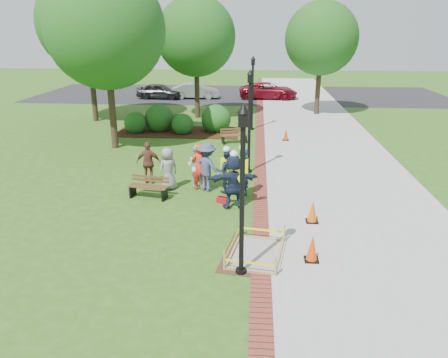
# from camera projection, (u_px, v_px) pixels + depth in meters

# --- Properties ---
(ground) EXTENTS (100.00, 100.00, 0.00)m
(ground) POSITION_uv_depth(u_px,v_px,m) (205.00, 221.00, 13.87)
(ground) COLOR #285116
(ground) RESTS_ON ground
(sidewalk) EXTENTS (6.00, 60.00, 0.02)m
(sidewalk) POSITION_uv_depth(u_px,v_px,m) (322.00, 143.00, 22.91)
(sidewalk) COLOR #9E9E99
(sidewalk) RESTS_ON ground
(brick_edging) EXTENTS (0.50, 60.00, 0.03)m
(brick_edging) POSITION_uv_depth(u_px,v_px,m) (260.00, 142.00, 23.14)
(brick_edging) COLOR maroon
(brick_edging) RESTS_ON ground
(mulch_bed) EXTENTS (7.00, 3.00, 0.05)m
(mulch_bed) POSITION_uv_depth(u_px,v_px,m) (178.00, 132.00, 25.36)
(mulch_bed) COLOR #381E0F
(mulch_bed) RESTS_ON ground
(parking_lot) EXTENTS (36.00, 12.00, 0.01)m
(parking_lot) POSITION_uv_depth(u_px,v_px,m) (240.00, 94.00, 39.26)
(parking_lot) COLOR black
(parking_lot) RESTS_ON ground
(wet_concrete_pad) EXTENTS (2.06, 2.55, 0.55)m
(wet_concrete_pad) POSITION_uv_depth(u_px,v_px,m) (256.00, 247.00, 11.72)
(wet_concrete_pad) COLOR #47331E
(wet_concrete_pad) RESTS_ON ground
(bench_near) EXTENTS (1.49, 0.73, 0.77)m
(bench_near) POSITION_uv_depth(u_px,v_px,m) (149.00, 191.00, 15.64)
(bench_near) COLOR brown
(bench_near) RESTS_ON ground
(bench_far) EXTENTS (1.47, 0.86, 0.76)m
(bench_far) POSITION_uv_depth(u_px,v_px,m) (234.00, 138.00, 22.97)
(bench_far) COLOR brown
(bench_far) RESTS_ON ground
(cone_front) EXTENTS (0.38, 0.38, 0.74)m
(cone_front) POSITION_uv_depth(u_px,v_px,m) (312.00, 249.00, 11.39)
(cone_front) COLOR black
(cone_front) RESTS_ON ground
(cone_back) EXTENTS (0.38, 0.38, 0.76)m
(cone_back) POSITION_uv_depth(u_px,v_px,m) (313.00, 212.00, 13.64)
(cone_back) COLOR black
(cone_back) RESTS_ON ground
(cone_far) EXTENTS (0.34, 0.34, 0.67)m
(cone_far) POSITION_uv_depth(u_px,v_px,m) (286.00, 135.00, 23.43)
(cone_far) COLOR black
(cone_far) RESTS_ON ground
(toolbox) EXTENTS (0.46, 0.36, 0.20)m
(toolbox) POSITION_uv_depth(u_px,v_px,m) (223.00, 200.00, 15.24)
(toolbox) COLOR #AF0D16
(toolbox) RESTS_ON ground
(lamp_near) EXTENTS (0.28, 0.28, 4.26)m
(lamp_near) POSITION_uv_depth(u_px,v_px,m) (242.00, 180.00, 10.13)
(lamp_near) COLOR black
(lamp_near) RESTS_ON ground
(lamp_mid) EXTENTS (0.28, 0.28, 4.26)m
(lamp_mid) POSITION_uv_depth(u_px,v_px,m) (250.00, 114.00, 17.66)
(lamp_mid) COLOR black
(lamp_mid) RESTS_ON ground
(lamp_far) EXTENTS (0.28, 0.28, 4.26)m
(lamp_far) POSITION_uv_depth(u_px,v_px,m) (253.00, 87.00, 25.18)
(lamp_far) COLOR black
(lamp_far) RESTS_ON ground
(tree_left) EXTENTS (5.59, 5.59, 8.50)m
(tree_left) POSITION_uv_depth(u_px,v_px,m) (105.00, 29.00, 20.29)
(tree_left) COLOR #3D2D1E
(tree_left) RESTS_ON ground
(tree_back) EXTENTS (5.04, 5.04, 7.73)m
(tree_back) POSITION_uv_depth(u_px,v_px,m) (196.00, 37.00, 27.72)
(tree_back) COLOR #3D2D1E
(tree_back) RESTS_ON ground
(tree_right) EXTENTS (4.84, 4.84, 7.48)m
(tree_right) POSITION_uv_depth(u_px,v_px,m) (321.00, 38.00, 28.91)
(tree_right) COLOR #3D2D1E
(tree_right) RESTS_ON ground
(tree_far) EXTENTS (5.94, 5.94, 8.97)m
(tree_far) POSITION_uv_depth(u_px,v_px,m) (87.00, 23.00, 26.42)
(tree_far) COLOR #3D2D1E
(tree_far) RESTS_ON ground
(shrub_a) EXTENTS (1.30, 1.30, 1.30)m
(shrub_a) POSITION_uv_depth(u_px,v_px,m) (136.00, 133.00, 25.28)
(shrub_a) COLOR #1F4F16
(shrub_a) RESTS_ON ground
(shrub_b) EXTENTS (1.69, 1.69, 1.69)m
(shrub_b) POSITION_uv_depth(u_px,v_px,m) (160.00, 131.00, 25.73)
(shrub_b) COLOR #1F4F16
(shrub_b) RESTS_ON ground
(shrub_c) EXTENTS (1.25, 1.25, 1.25)m
(shrub_c) POSITION_uv_depth(u_px,v_px,m) (183.00, 134.00, 25.02)
(shrub_c) COLOR #1F4F16
(shrub_c) RESTS_ON ground
(shrub_d) EXTENTS (1.71, 1.71, 1.71)m
(shrub_d) POSITION_uv_depth(u_px,v_px,m) (216.00, 132.00, 25.52)
(shrub_d) COLOR #1F4F16
(shrub_d) RESTS_ON ground
(shrub_e) EXTENTS (0.92, 0.92, 0.92)m
(shrub_e) POSITION_uv_depth(u_px,v_px,m) (178.00, 127.00, 26.58)
(shrub_e) COLOR #1F4F16
(shrub_e) RESTS_ON ground
(casual_person_a) EXTENTS (0.60, 0.59, 1.61)m
(casual_person_a) POSITION_uv_depth(u_px,v_px,m) (168.00, 169.00, 16.27)
(casual_person_a) COLOR gray
(casual_person_a) RESTS_ON ground
(casual_person_b) EXTENTS (0.63, 0.48, 1.76)m
(casual_person_b) POSITION_uv_depth(u_px,v_px,m) (200.00, 167.00, 16.24)
(casual_person_b) COLOR red
(casual_person_b) RESTS_ON ground
(casual_person_c) EXTENTS (0.62, 0.50, 1.67)m
(casual_person_c) POSITION_uv_depth(u_px,v_px,m) (197.00, 166.00, 16.47)
(casual_person_c) COLOR silver
(casual_person_c) RESTS_ON ground
(casual_person_d) EXTENTS (0.54, 0.35, 1.67)m
(casual_person_d) POSITION_uv_depth(u_px,v_px,m) (149.00, 163.00, 16.91)
(casual_person_d) COLOR brown
(casual_person_d) RESTS_ON ground
(casual_person_e) EXTENTS (0.70, 0.63, 1.84)m
(casual_person_e) POSITION_uv_depth(u_px,v_px,m) (207.00, 167.00, 16.11)
(casual_person_e) COLOR #394064
(casual_person_e) RESTS_ON ground
(hivis_worker_a) EXTENTS (0.67, 0.50, 2.02)m
(hivis_worker_a) POSITION_uv_depth(u_px,v_px,m) (233.00, 180.00, 14.56)
(hivis_worker_a) COLOR #18213E
(hivis_worker_a) RESTS_ON ground
(hivis_worker_b) EXTENTS (0.65, 0.68, 1.96)m
(hivis_worker_b) POSITION_uv_depth(u_px,v_px,m) (242.00, 171.00, 15.52)
(hivis_worker_b) COLOR #1C2E4A
(hivis_worker_b) RESTS_ON ground
(hivis_worker_c) EXTENTS (0.56, 0.40, 1.77)m
(hivis_worker_c) POSITION_uv_depth(u_px,v_px,m) (226.00, 169.00, 15.97)
(hivis_worker_c) COLOR #171A3C
(hivis_worker_c) RESTS_ON ground
(parked_car_a) EXTENTS (2.24, 4.47, 1.41)m
(parked_car_a) POSITION_uv_depth(u_px,v_px,m) (160.00, 99.00, 36.92)
(parked_car_a) COLOR #252527
(parked_car_a) RESTS_ON ground
(parked_car_b) EXTENTS (2.16, 4.45, 1.41)m
(parked_car_b) POSITION_uv_depth(u_px,v_px,m) (196.00, 99.00, 37.05)
(parked_car_b) COLOR #9C9CA0
(parked_car_b) RESTS_ON ground
(parked_car_c) EXTENTS (2.16, 4.59, 1.47)m
(parked_car_c) POSITION_uv_depth(u_px,v_px,m) (268.00, 99.00, 36.96)
(parked_car_c) COLOR maroon
(parked_car_c) RESTS_ON ground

